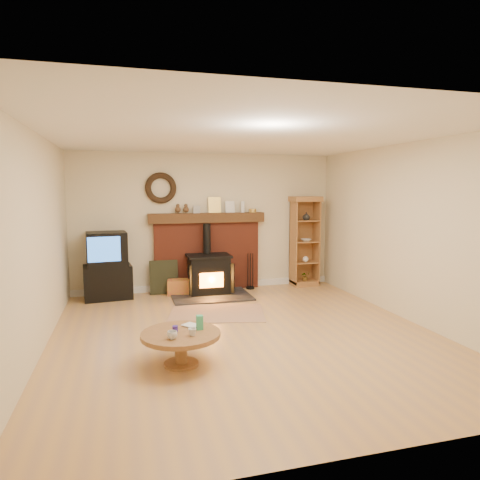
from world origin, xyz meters
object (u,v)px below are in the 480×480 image
object	(u,v)px
wood_stove	(209,275)
tv_unit	(107,267)
curio_cabinet	(304,241)
coffee_table	(181,338)

from	to	relation	value
wood_stove	tv_unit	xyz separation A→B (m)	(-1.78, 0.19, 0.21)
curio_cabinet	coffee_table	xyz separation A→B (m)	(-2.91, -3.34, -0.59)
coffee_table	curio_cabinet	bearing A→B (deg)	48.97
curio_cabinet	wood_stove	bearing A→B (deg)	-172.08
wood_stove	coffee_table	xyz separation A→B (m)	(-0.91, -3.06, -0.05)
tv_unit	wood_stove	bearing A→B (deg)	-6.22
wood_stove	curio_cabinet	xyz separation A→B (m)	(2.00, 0.28, 0.54)
curio_cabinet	coffee_table	world-z (taller)	curio_cabinet
wood_stove	curio_cabinet	size ratio (longest dim) A/B	0.78
wood_stove	tv_unit	world-z (taller)	wood_stove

